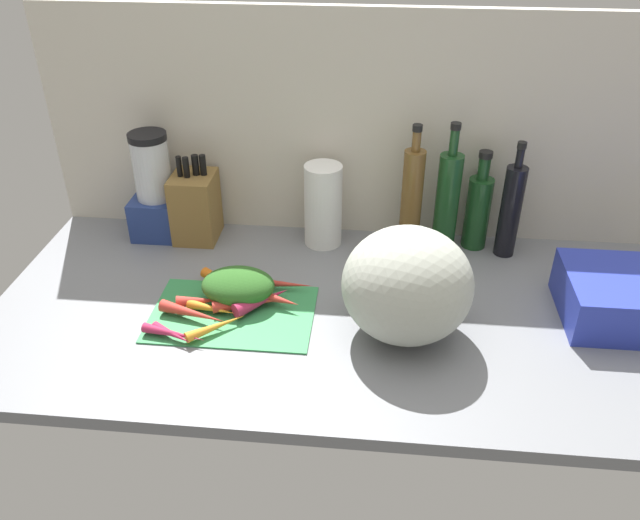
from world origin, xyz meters
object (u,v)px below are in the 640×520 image
at_px(paper_towel_roll, 323,205).
at_px(bottle_2, 478,209).
at_px(carrot_10, 229,285).
at_px(carrot_9, 237,289).
at_px(bottle_3, 511,210).
at_px(bottle_0, 412,199).
at_px(dish_rack, 630,298).
at_px(carrot_2, 174,334).
at_px(carrot_4, 280,284).
at_px(cutting_board, 233,313).
at_px(carrot_5, 249,303).
at_px(carrot_0, 199,301).
at_px(carrot_3, 262,300).
at_px(carrot_8, 212,309).
at_px(knife_block, 196,206).
at_px(carrot_6, 216,326).
at_px(bottle_1, 447,202).
at_px(carrot_1, 274,298).
at_px(winter_squash, 407,285).
at_px(carrot_7, 172,334).
at_px(blender_appliance, 155,192).
at_px(carrot_11, 193,313).

xyz_separation_m(paper_towel_roll, bottle_2, (0.41, 0.02, -0.00)).
bearing_deg(carrot_10, carrot_9, -24.93).
bearing_deg(bottle_3, bottle_0, 179.77).
bearing_deg(dish_rack, carrot_2, -169.62).
distance_m(carrot_4, bottle_2, 0.57).
height_order(cutting_board, carrot_5, carrot_5).
xyz_separation_m(carrot_0, carrot_3, (0.15, 0.01, 0.00)).
bearing_deg(carrot_8, paper_towel_roll, 58.15).
relative_size(cutting_board, knife_block, 1.55).
bearing_deg(carrot_0, bottle_2, 28.46).
relative_size(carrot_4, carrot_10, 0.90).
height_order(carrot_0, carrot_4, carrot_0).
height_order(carrot_0, carrot_10, carrot_0).
bearing_deg(carrot_6, carrot_9, 84.61).
distance_m(carrot_2, carrot_6, 0.09).
relative_size(bottle_1, dish_rack, 1.20).
bearing_deg(carrot_1, winter_squash, -12.23).
relative_size(carrot_1, carrot_7, 1.17).
bearing_deg(blender_appliance, carrot_5, -46.71).
bearing_deg(carrot_9, carrot_8, -115.26).
relative_size(carrot_6, carrot_9, 1.31).
height_order(blender_appliance, bottle_2, blender_appliance).
relative_size(carrot_7, carrot_11, 0.65).
xyz_separation_m(paper_towel_roll, bottle_3, (0.48, -0.01, 0.02)).
bearing_deg(carrot_8, carrot_0, 148.35).
height_order(carrot_1, blender_appliance, blender_appliance).
distance_m(winter_squash, bottle_1, 0.39).
distance_m(carrot_4, winter_squash, 0.34).
bearing_deg(carrot_11, carrot_1, 22.15).
bearing_deg(winter_squash, carrot_9, 165.18).
xyz_separation_m(carrot_8, winter_squash, (0.44, -0.02, 0.11)).
relative_size(carrot_7, carrot_10, 0.60).
bearing_deg(bottle_2, carrot_1, -145.60).
relative_size(carrot_8, knife_block, 0.49).
relative_size(cutting_board, winter_squash, 1.34).
bearing_deg(blender_appliance, carrot_8, -56.98).
bearing_deg(dish_rack, bottle_1, 146.29).
bearing_deg(carrot_5, carrot_6, -122.01).
height_order(carrot_10, blender_appliance, blender_appliance).
xyz_separation_m(cutting_board, carrot_11, (-0.08, -0.03, 0.02)).
height_order(carrot_5, paper_towel_roll, paper_towel_roll).
height_order(carrot_6, knife_block, knife_block).
distance_m(carrot_1, carrot_10, 0.13).
bearing_deg(carrot_9, bottle_2, 26.72).
relative_size(carrot_0, paper_towel_roll, 0.45).
distance_m(knife_block, dish_rack, 1.10).
distance_m(carrot_0, carrot_2, 0.12).
distance_m(winter_squash, bottle_2, 0.45).
bearing_deg(carrot_7, dish_rack, 10.38).
bearing_deg(knife_block, carrot_2, -81.80).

